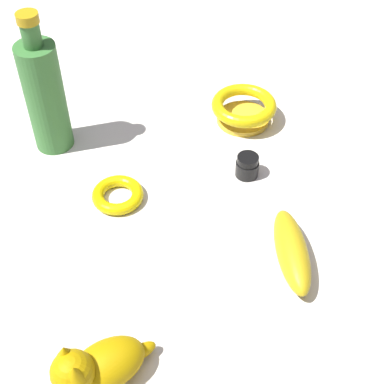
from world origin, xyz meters
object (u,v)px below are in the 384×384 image
at_px(nail_polish_jar, 247,166).
at_px(banana, 292,251).
at_px(bangle, 118,195).
at_px(bowl, 244,108).
at_px(cat_figurine, 97,366).
at_px(bottle_tall, 45,94).

xyz_separation_m(nail_polish_jar, banana, (-0.19, -0.02, 0.00)).
xyz_separation_m(bangle, banana, (-0.17, -0.25, 0.01)).
xyz_separation_m(bangle, bowl, (0.17, -0.25, 0.02)).
bearing_deg(nail_polish_jar, bangle, 96.45).
xyz_separation_m(bangle, nail_polish_jar, (0.03, -0.23, 0.01)).
bearing_deg(bangle, banana, -124.00).
height_order(cat_figurine, bottle_tall, bottle_tall).
xyz_separation_m(bangle, cat_figurine, (-0.32, 0.04, 0.03)).
distance_m(bowl, bottle_tall, 0.37).
bearing_deg(bottle_tall, banana, -132.75).
height_order(banana, cat_figurine, cat_figurine).
distance_m(nail_polish_jar, cat_figurine, 0.44).
relative_size(bangle, bowl, 0.70).
relative_size(bowl, cat_figurine, 0.91).
distance_m(bangle, bottle_tall, 0.22).
relative_size(bowl, bottle_tall, 0.47).
height_order(bangle, nail_polish_jar, nail_polish_jar).
bearing_deg(bowl, banana, 179.89).
distance_m(nail_polish_jar, banana, 0.20).
bearing_deg(bottle_tall, bangle, -146.56).
bearing_deg(cat_figurine, bottle_tall, 7.44).
bearing_deg(bottle_tall, bowl, -88.04).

